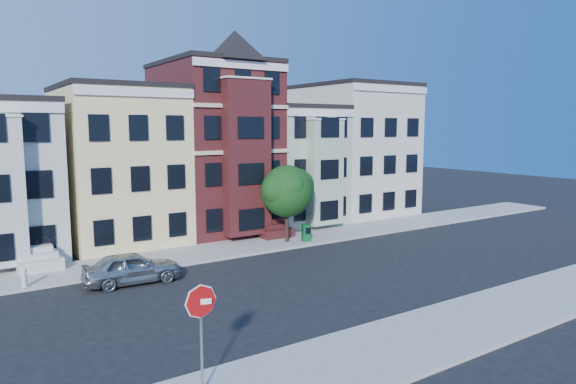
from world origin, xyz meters
TOP-DOWN VIEW (x-y plane):
  - ground at (0.00, 0.00)m, footprint 120.00×120.00m
  - far_sidewalk at (0.00, 8.00)m, footprint 60.00×4.00m
  - near_sidewalk at (0.00, -8.00)m, footprint 60.00×4.00m
  - house_yellow at (-7.00, 14.50)m, footprint 7.00×9.00m
  - house_brown at (0.00, 14.50)m, footprint 7.00×9.00m
  - house_green at (6.50, 14.50)m, footprint 6.00×9.00m
  - house_cream at (13.50, 14.50)m, footprint 8.00×9.00m
  - street_tree at (1.80, 7.48)m, footprint 6.41×6.41m
  - parked_car at (-9.29, 4.54)m, footprint 4.75×2.16m
  - newspaper_box at (2.92, 6.87)m, footprint 0.62×0.59m
  - fire_hydrant at (-13.84, 6.30)m, footprint 0.33×0.33m
  - stop_sign at (-10.88, -7.26)m, footprint 0.98×0.43m

SIDE VIEW (x-z plane):
  - ground at x=0.00m, z-range 0.00..0.00m
  - far_sidewalk at x=0.00m, z-range 0.00..0.15m
  - near_sidewalk at x=0.00m, z-range 0.00..0.15m
  - fire_hydrant at x=-13.84m, z-range 0.15..0.89m
  - newspaper_box at x=2.92m, z-range 0.15..1.28m
  - parked_car at x=-9.29m, z-range 0.00..1.58m
  - stop_sign at x=-10.88m, z-range 0.15..3.73m
  - street_tree at x=1.80m, z-range 0.15..6.38m
  - house_green at x=6.50m, z-range 0.00..9.00m
  - house_yellow at x=-7.00m, z-range 0.00..10.00m
  - house_cream at x=13.50m, z-range 0.00..11.00m
  - house_brown at x=0.00m, z-range 0.00..12.00m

